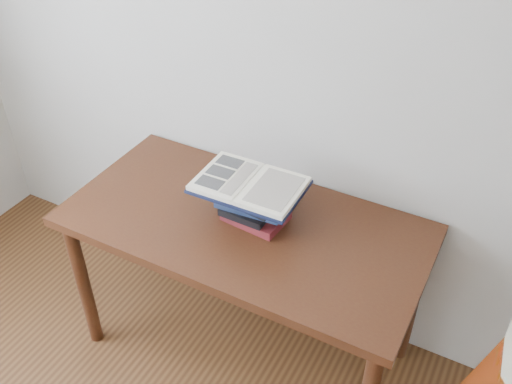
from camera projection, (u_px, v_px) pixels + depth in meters
The scene contains 3 objects.
desk at pixel (244, 240), 2.27m from camera, with size 1.42×0.71×0.76m.
book_stack at pixel (253, 204), 2.18m from camera, with size 0.27×0.20×0.15m.
open_book at pixel (250, 185), 2.12m from camera, with size 0.40×0.28×0.03m.
Camera 1 is at (0.85, -0.08, 2.19)m, focal length 40.00 mm.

